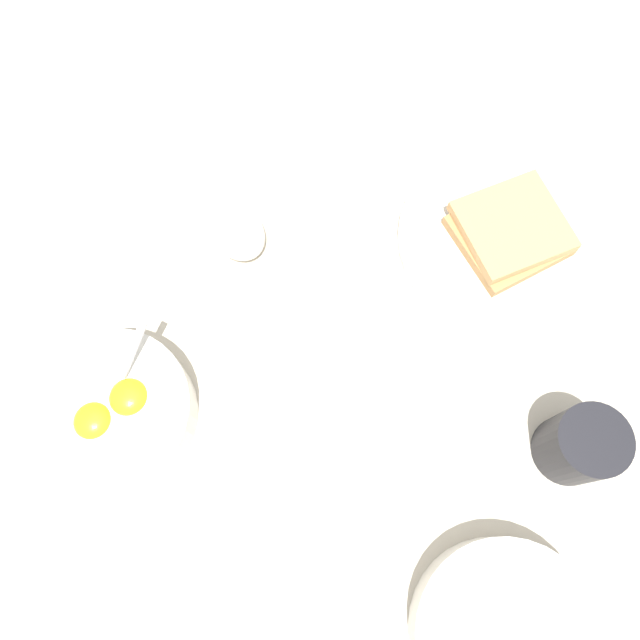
% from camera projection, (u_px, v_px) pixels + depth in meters
% --- Properties ---
extents(ground_plane, '(3.00, 3.00, 0.00)m').
position_uv_depth(ground_plane, '(390.00, 348.00, 0.63)').
color(ground_plane, beige).
extents(egg_bowl, '(0.15, 0.16, 0.07)m').
position_uv_depth(egg_bowl, '(112.00, 412.00, 0.58)').
color(egg_bowl, white).
rests_on(egg_bowl, ground_plane).
extents(toast_plate, '(0.22, 0.22, 0.01)m').
position_uv_depth(toast_plate, '(503.00, 241.00, 0.66)').
color(toast_plate, white).
rests_on(toast_plate, ground_plane).
extents(toast_sandwich, '(0.14, 0.14, 0.03)m').
position_uv_depth(toast_sandwich, '(511.00, 231.00, 0.64)').
color(toast_sandwich, tan).
rests_on(toast_sandwich, toast_plate).
extents(soup_spoon, '(0.14, 0.13, 0.03)m').
position_uv_depth(soup_spoon, '(231.00, 223.00, 0.66)').
color(soup_spoon, white).
rests_on(soup_spoon, ground_plane).
extents(congee_bowl, '(0.16, 0.16, 0.05)m').
position_uv_depth(congee_bowl, '(506.00, 637.00, 0.52)').
color(congee_bowl, white).
rests_on(congee_bowl, ground_plane).
extents(drinking_cup, '(0.07, 0.07, 0.07)m').
position_uv_depth(drinking_cup, '(581.00, 445.00, 0.56)').
color(drinking_cup, black).
rests_on(drinking_cup, ground_plane).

